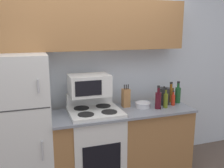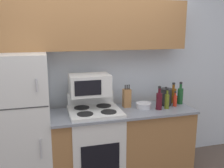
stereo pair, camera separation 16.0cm
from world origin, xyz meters
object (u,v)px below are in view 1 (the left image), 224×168
at_px(bottle_hot_sauce, 173,99).
at_px(bottle_whiskey, 171,94).
at_px(bottle_olive_oil, 166,100).
at_px(kettle, 164,96).
at_px(microwave, 89,85).
at_px(bottle_wine_red, 158,100).
at_px(bottle_wine_green, 178,94).
at_px(stove, 96,145).
at_px(bowl, 143,105).
at_px(knife_block, 126,98).
at_px(refrigerator, 21,126).

xyz_separation_m(bottle_hot_sauce, bottle_whiskey, (0.06, 0.16, 0.03)).
relative_size(bottle_olive_oil, bottle_whiskey, 0.93).
distance_m(bottle_olive_oil, kettle, 0.15).
relative_size(microwave, bottle_hot_sauce, 2.44).
distance_m(bottle_wine_red, kettle, 0.22).
height_order(bottle_olive_oil, bottle_wine_green, bottle_wine_green).
xyz_separation_m(stove, microwave, (-0.04, 0.11, 0.75)).
bearing_deg(bottle_wine_green, bottle_wine_red, -158.70).
xyz_separation_m(bowl, kettle, (0.33, 0.05, 0.08)).
xyz_separation_m(microwave, bottle_wine_green, (1.24, -0.04, -0.21)).
distance_m(bottle_hot_sauce, bottle_whiskey, 0.17).
xyz_separation_m(bottle_whiskey, kettle, (-0.15, -0.08, 0.00)).
relative_size(bowl, bottle_hot_sauce, 1.00).
height_order(microwave, bottle_wine_green, microwave).
distance_m(bottle_wine_red, bottle_whiskey, 0.39).
xyz_separation_m(bottle_wine_red, bottle_hot_sauce, (0.26, 0.07, -0.04)).
distance_m(bottle_wine_red, bottle_hot_sauce, 0.27).
xyz_separation_m(bottle_olive_oil, bottle_hot_sauce, (0.15, 0.06, -0.02)).
distance_m(bottle_olive_oil, bottle_wine_green, 0.31).
bearing_deg(stove, bottle_wine_green, 3.21).
height_order(knife_block, bottle_olive_oil, knife_block).
height_order(bowl, kettle, kettle).
height_order(stove, microwave, microwave).
bearing_deg(bottle_hot_sauce, bottle_olive_oil, -158.47).
distance_m(bowl, bottle_whiskey, 0.51).
relative_size(bottle_wine_red, kettle, 1.20).
xyz_separation_m(stove, bowl, (0.64, 0.01, 0.46)).
relative_size(bottle_olive_oil, bottle_hot_sauce, 1.30).
height_order(microwave, bottle_whiskey, microwave).
xyz_separation_m(refrigerator, bottle_wine_red, (1.66, -0.16, 0.20)).
height_order(bottle_olive_oil, kettle, bottle_olive_oil).
xyz_separation_m(refrigerator, stove, (0.85, -0.08, -0.34)).
bearing_deg(bottle_olive_oil, bowl, 161.87).
xyz_separation_m(knife_block, bottle_wine_green, (0.75, -0.05, -0.00)).
relative_size(microwave, bowl, 2.45).
bearing_deg(stove, knife_block, 14.91).
bearing_deg(bowl, bottle_hot_sauce, -4.26).
distance_m(stove, knife_block, 0.71).
height_order(stove, knife_block, knife_block).
distance_m(bottle_whiskey, kettle, 0.17).
xyz_separation_m(microwave, bottle_wine_red, (0.85, -0.19, -0.21)).
bearing_deg(microwave, bowl, -7.54).
xyz_separation_m(bowl, bottle_whiskey, (0.49, 0.13, 0.07)).
bearing_deg(bottle_wine_red, bottle_olive_oil, 3.66).
bearing_deg(kettle, bottle_hot_sauce, -40.37).
relative_size(stove, bowl, 5.57).
height_order(microwave, knife_block, microwave).
relative_size(bottle_olive_oil, kettle, 1.04).
height_order(microwave, bottle_wine_red, microwave).
height_order(bottle_wine_red, bottle_wine_green, same).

